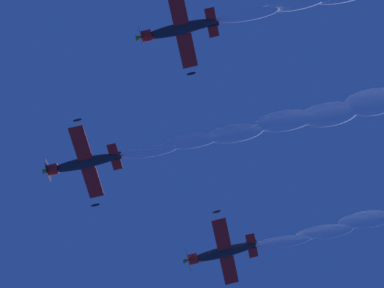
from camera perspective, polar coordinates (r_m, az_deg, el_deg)
airplane_lead at (r=92.09m, az=-6.92°, el=-1.22°), size 8.07×8.80×3.18m
airplane_left_wingman at (r=86.92m, az=-0.93°, el=7.20°), size 8.07×8.68×3.30m
airplane_right_wingman at (r=95.76m, az=1.82°, el=-6.85°), size 8.04×8.86×3.49m
smoke_trail_lead at (r=93.50m, az=10.79°, el=2.44°), size 38.77×7.76×5.46m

